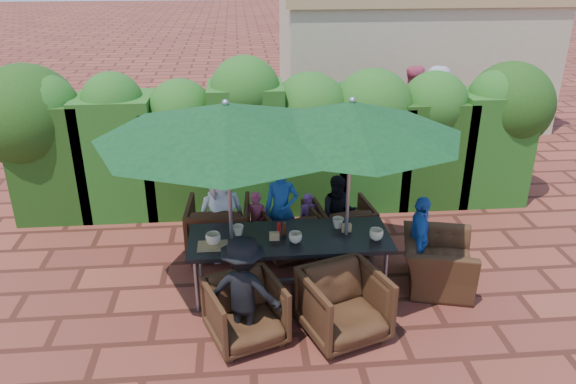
{
  "coord_description": "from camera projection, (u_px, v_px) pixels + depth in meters",
  "views": [
    {
      "loc": [
        -0.61,
        -6.17,
        4.0
      ],
      "look_at": [
        -0.01,
        0.4,
        1.08
      ],
      "focal_mm": 35.0,
      "sensor_mm": 36.0,
      "label": 1
    }
  ],
  "objects": [
    {
      "name": "ground",
      "position": [
        292.0,
        280.0,
        7.29
      ],
      "size": [
        80.0,
        80.0,
        0.0
      ],
      "primitive_type": "plane",
      "color": "brown",
      "rests_on": "ground"
    },
    {
      "name": "dining_table",
      "position": [
        290.0,
        242.0,
        6.83
      ],
      "size": [
        2.44,
        0.9,
        0.75
      ],
      "color": "black",
      "rests_on": "ground"
    },
    {
      "name": "umbrella_left",
      "position": [
        226.0,
        121.0,
        6.17
      ],
      "size": [
        2.96,
        2.96,
        2.46
      ],
      "color": "gray",
      "rests_on": "ground"
    },
    {
      "name": "umbrella_right",
      "position": [
        352.0,
        119.0,
        6.26
      ],
      "size": [
        2.57,
        2.57,
        2.46
      ],
      "color": "gray",
      "rests_on": "ground"
    },
    {
      "name": "chair_far_left",
      "position": [
        219.0,
        225.0,
        7.76
      ],
      "size": [
        0.89,
        0.84,
        0.87
      ],
      "primitive_type": "imported",
      "rotation": [
        0.0,
        0.0,
        3.09
      ],
      "color": "black",
      "rests_on": "ground"
    },
    {
      "name": "chair_far_mid",
      "position": [
        290.0,
        230.0,
        7.76
      ],
      "size": [
        0.88,
        0.85,
        0.74
      ],
      "primitive_type": "imported",
      "rotation": [
        0.0,
        0.0,
        3.44
      ],
      "color": "black",
      "rests_on": "ground"
    },
    {
      "name": "chair_far_right",
      "position": [
        344.0,
        223.0,
        7.92
      ],
      "size": [
        0.83,
        0.79,
        0.77
      ],
      "primitive_type": "imported",
      "rotation": [
        0.0,
        0.0,
        3.27
      ],
      "color": "black",
      "rests_on": "ground"
    },
    {
      "name": "chair_near_left",
      "position": [
        245.0,
        309.0,
        6.05
      ],
      "size": [
        0.96,
        0.93,
        0.78
      ],
      "primitive_type": "imported",
      "rotation": [
        0.0,
        0.0,
        0.35
      ],
      "color": "black",
      "rests_on": "ground"
    },
    {
      "name": "chair_near_right",
      "position": [
        344.0,
        302.0,
        6.11
      ],
      "size": [
        1.04,
        1.01,
        0.85
      ],
      "primitive_type": "imported",
      "rotation": [
        0.0,
        0.0,
        0.34
      ],
      "color": "black",
      "rests_on": "ground"
    },
    {
      "name": "chair_end_right",
      "position": [
        438.0,
        254.0,
        7.03
      ],
      "size": [
        0.88,
        1.13,
        0.87
      ],
      "primitive_type": "imported",
      "rotation": [
        0.0,
        0.0,
        1.31
      ],
      "color": "black",
      "rests_on": "ground"
    },
    {
      "name": "adult_far_left",
      "position": [
        221.0,
        214.0,
        7.57
      ],
      "size": [
        0.73,
        0.55,
        1.32
      ],
      "primitive_type": "imported",
      "rotation": [
        0.0,
        0.0,
        0.26
      ],
      "color": "white",
      "rests_on": "ground"
    },
    {
      "name": "adult_far_mid",
      "position": [
        281.0,
        210.0,
        7.73
      ],
      "size": [
        0.49,
        0.41,
        1.3
      ],
      "primitive_type": "imported",
      "rotation": [
        0.0,
        0.0,
        -0.06
      ],
      "color": "blue",
      "rests_on": "ground"
    },
    {
      "name": "adult_far_right",
      "position": [
        339.0,
        214.0,
        7.77
      ],
      "size": [
        0.54,
        0.33,
        1.13
      ],
      "primitive_type": "imported",
      "rotation": [
        0.0,
        0.0,
        -0.01
      ],
      "color": "black",
      "rests_on": "ground"
    },
    {
      "name": "adult_near_left",
      "position": [
        244.0,
        291.0,
        5.93
      ],
      "size": [
        0.89,
        0.6,
        1.27
      ],
      "primitive_type": "imported",
      "rotation": [
        0.0,
        0.0,
        2.83
      ],
      "color": "black",
      "rests_on": "ground"
    },
    {
      "name": "adult_end_right",
      "position": [
        419.0,
        239.0,
        7.09
      ],
      "size": [
        0.51,
        0.75,
        1.16
      ],
      "primitive_type": "imported",
      "rotation": [
        0.0,
        0.0,
        1.29
      ],
      "color": "blue",
      "rests_on": "ground"
    },
    {
      "name": "child_left",
      "position": [
        257.0,
        223.0,
        7.78
      ],
      "size": [
        0.37,
        0.33,
        0.91
      ],
      "primitive_type": "imported",
      "rotation": [
        0.0,
        0.0,
        -0.2
      ],
      "color": "#CC486B",
      "rests_on": "ground"
    },
    {
      "name": "child_right",
      "position": [
        309.0,
        221.0,
        7.95
      ],
      "size": [
        0.3,
        0.25,
        0.81
      ],
      "primitive_type": "imported",
      "rotation": [
        0.0,
        0.0,
        0.04
      ],
      "color": "#874595",
      "rests_on": "ground"
    },
    {
      "name": "pedestrian_a",
      "position": [
        343.0,
        122.0,
        10.96
      ],
      "size": [
        1.61,
        1.07,
        1.63
      ],
      "primitive_type": "imported",
      "rotation": [
        0.0,
        0.0,
        2.76
      ],
      "color": "green",
      "rests_on": "ground"
    },
    {
      "name": "pedestrian_b",
      "position": [
        410.0,
        112.0,
        11.15
      ],
      "size": [
        1.04,
        0.87,
        1.86
      ],
      "primitive_type": "imported",
      "rotation": [
        0.0,
        0.0,
        3.58
      ],
      "color": "#CC486B",
      "rests_on": "ground"
    },
    {
      "name": "pedestrian_c",
      "position": [
        435.0,
        112.0,
        11.21
      ],
      "size": [
        1.29,
        0.89,
        1.84
      ],
      "primitive_type": "imported",
      "rotation": [
        0.0,
        0.0,
        2.81
      ],
      "color": "gray",
      "rests_on": "ground"
    },
    {
      "name": "cup_a",
      "position": [
        213.0,
        239.0,
        6.6
      ],
      "size": [
        0.18,
        0.18,
        0.14
      ],
      "primitive_type": "imported",
      "color": "beige",
      "rests_on": "dining_table"
    },
    {
      "name": "cup_b",
      "position": [
        238.0,
        230.0,
        6.81
      ],
      "size": [
        0.14,
        0.14,
        0.13
      ],
      "primitive_type": "imported",
      "color": "beige",
      "rests_on": "dining_table"
    },
    {
      "name": "cup_c",
      "position": [
        295.0,
        238.0,
        6.65
      ],
      "size": [
        0.16,
        0.16,
        0.13
      ],
      "primitive_type": "imported",
      "color": "beige",
      "rests_on": "dining_table"
    },
    {
      "name": "cup_d",
      "position": [
        338.0,
        223.0,
        6.99
      ],
      "size": [
        0.14,
        0.14,
        0.13
      ],
      "primitive_type": "imported",
      "color": "beige",
      "rests_on": "dining_table"
    },
    {
      "name": "cup_e",
      "position": [
        376.0,
        234.0,
        6.71
      ],
      "size": [
        0.17,
        0.17,
        0.13
      ],
      "primitive_type": "imported",
      "color": "beige",
      "rests_on": "dining_table"
    },
    {
      "name": "ketchup_bottle",
      "position": [
        279.0,
        229.0,
        6.8
      ],
      "size": [
        0.04,
        0.04,
        0.17
      ],
      "primitive_type": "cylinder",
      "color": "#B20C0A",
      "rests_on": "dining_table"
    },
    {
      "name": "sauce_bottle",
      "position": [
        284.0,
        229.0,
        6.81
      ],
      "size": [
        0.04,
        0.04,
        0.17
      ],
      "primitive_type": "cylinder",
      "color": "#4C230C",
      "rests_on": "dining_table"
    },
    {
      "name": "serving_tray",
      "position": [
        213.0,
        246.0,
        6.57
      ],
      "size": [
        0.35,
        0.25,
        0.02
      ],
      "primitive_type": "cube",
      "color": "#987749",
      "rests_on": "dining_table"
    },
    {
      "name": "number_block_left",
      "position": [
        274.0,
        236.0,
        6.71
      ],
      "size": [
        0.12,
        0.06,
        0.1
      ],
      "primitive_type": "cube",
      "color": "tan",
      "rests_on": "dining_table"
    },
    {
      "name": "number_block_right",
      "position": [
        346.0,
        228.0,
        6.91
      ],
      "size": [
        0.12,
        0.06,
        0.1
      ],
      "primitive_type": "cube",
      "color": "tan",
      "rests_on": "dining_table"
    },
    {
      "name": "hedge_wall",
      "position": [
        270.0,
        130.0,
        8.86
      ],
      "size": [
        9.1,
        1.6,
        2.49
      ],
      "color": "#13330E",
      "rests_on": "ground"
    },
    {
      "name": "building",
      "position": [
        410.0,
        54.0,
        13.29
      ],
      "size": [
        6.2,
        3.08,
        3.2
      ],
      "color": "#B8AC89",
      "rests_on": "ground"
    }
  ]
}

